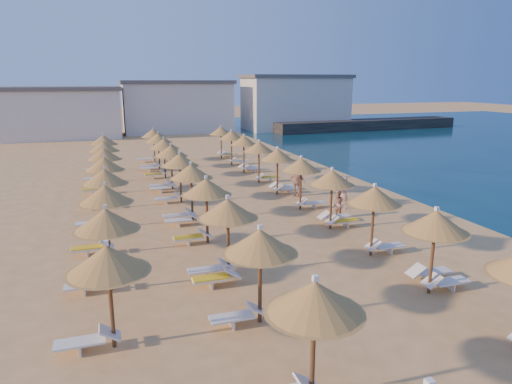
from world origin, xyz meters
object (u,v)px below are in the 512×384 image
object	(u,v)px
beachgoer_b	(338,204)
beachgoer_a	(344,193)
beachgoer_c	(296,182)
jetty	(367,125)
parasol_row_east	(301,166)
parasol_row_west	(191,172)

from	to	relation	value
beachgoer_b	beachgoer_a	distance (m)	1.98
beachgoer_a	beachgoer_c	xyz separation A→B (m)	(-1.40, 3.68, -0.03)
jetty	beachgoer_b	bearing A→B (deg)	-126.70
parasol_row_east	beachgoer_c	xyz separation A→B (m)	(1.04, 3.01, -1.66)
jetty	parasol_row_west	distance (m)	50.31
jetty	beachgoer_c	xyz separation A→B (m)	(-26.31, -34.33, 0.19)
parasol_row_west	beachgoer_b	world-z (taller)	parasol_row_west
parasol_row_east	beachgoer_a	distance (m)	3.01
jetty	beachgoer_a	xyz separation A→B (m)	(-24.91, -38.01, 0.21)
jetty	parasol_row_east	bearing A→B (deg)	-129.50
beachgoer_a	beachgoer_c	bearing A→B (deg)	178.51
parasol_row_west	parasol_row_east	bearing A→B (deg)	0.00
jetty	parasol_row_east	distance (m)	46.32
beachgoer_b	beachgoer_c	size ratio (longest dim) A/B	0.82
beachgoer_a	beachgoer_b	bearing A→B (deg)	-60.06
beachgoer_b	beachgoer_a	size ratio (longest dim) A/B	0.80
parasol_row_east	beachgoer_b	world-z (taller)	parasol_row_east
beachgoer_b	parasol_row_west	bearing A→B (deg)	-123.33
parasol_row_east	parasol_row_west	bearing A→B (deg)	180.00
parasol_row_west	beachgoer_a	bearing A→B (deg)	-4.38
parasol_row_west	beachgoer_b	bearing A→B (deg)	-16.42
beachgoer_b	beachgoer_a	bearing A→B (deg)	125.36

